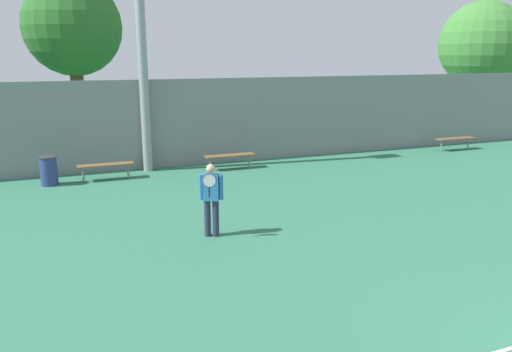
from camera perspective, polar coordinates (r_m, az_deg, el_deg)
name	(u,v)px	position (r m, az deg, el deg)	size (l,w,h in m)	color
tennis_player	(211,197)	(10.60, -5.15, -2.37)	(0.50, 0.49, 1.59)	#282D47
bench_courtside_near	(105,166)	(16.14, -16.82, 1.14)	(1.69, 0.40, 0.50)	brown
bench_courtside_far	(455,139)	(21.83, 21.83, 3.93)	(1.72, 0.40, 0.50)	brown
bench_adjacent_court	(230,156)	(16.90, -2.99, 2.28)	(1.72, 0.40, 0.50)	brown
light_pole_near_left	(140,8)	(16.78, -13.14, 18.21)	(0.90, 0.60, 9.26)	#939399
trash_bin	(49,171)	(16.05, -22.61, 0.55)	(0.51, 0.51, 0.87)	navy
back_fence	(236,120)	(17.99, -2.36, 6.38)	(31.26, 0.06, 3.00)	gray
tree_green_tall	(73,28)	(23.40, -20.22, 15.60)	(4.13, 4.13, 7.00)	brown
tree_green_broad	(482,44)	(30.13, 24.42, 13.53)	(4.50, 4.50, 6.57)	brown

